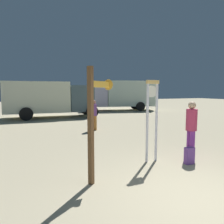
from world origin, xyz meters
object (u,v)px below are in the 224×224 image
at_px(standing_clock, 152,114).
at_px(box_truck_far, 122,94).
at_px(person_distant, 94,113).
at_px(backpack, 189,156).
at_px(person_near_clock, 191,126).
at_px(box_truck_near, 49,98).
at_px(arrow_sign, 99,107).

bearing_deg(standing_clock, box_truck_far, 68.18).
bearing_deg(person_distant, backpack, -80.20).
height_order(standing_clock, box_truck_far, box_truck_far).
relative_size(backpack, box_truck_far, 0.06).
height_order(standing_clock, person_near_clock, standing_clock).
bearing_deg(backpack, box_truck_near, 102.23).
bearing_deg(person_near_clock, arrow_sign, -171.27).
relative_size(backpack, box_truck_near, 0.07).
relative_size(person_near_clock, box_truck_far, 0.23).
xyz_separation_m(arrow_sign, backpack, (2.64, 0.01, -1.43)).
distance_m(standing_clock, person_distant, 5.16).
bearing_deg(person_distant, arrow_sign, -106.13).
bearing_deg(box_truck_far, arrow_sign, -116.68).
xyz_separation_m(standing_clock, box_truck_far, (5.81, 14.52, 0.27)).
bearing_deg(person_distant, box_truck_near, 104.47).
bearing_deg(box_truck_near, backpack, -77.77).
distance_m(arrow_sign, person_distant, 6.01).
distance_m(person_near_clock, backpack, 0.98).
relative_size(standing_clock, person_distant, 1.49).
relative_size(arrow_sign, backpack, 5.40).
distance_m(arrow_sign, person_near_clock, 3.23).
xyz_separation_m(person_distant, box_truck_near, (-1.58, 6.14, 0.63)).
relative_size(arrow_sign, person_near_clock, 1.49).
height_order(backpack, box_truck_near, box_truck_near).
height_order(person_near_clock, person_distant, person_near_clock).
xyz_separation_m(arrow_sign, box_truck_near, (0.07, 11.86, -0.16)).
bearing_deg(box_truck_far, box_truck_near, -156.63).
bearing_deg(person_distant, person_near_clock, -74.43).
bearing_deg(arrow_sign, person_distant, 73.87).
distance_m(backpack, box_truck_near, 12.19).
relative_size(standing_clock, arrow_sign, 0.91).
bearing_deg(box_truck_near, person_distant, -75.53).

